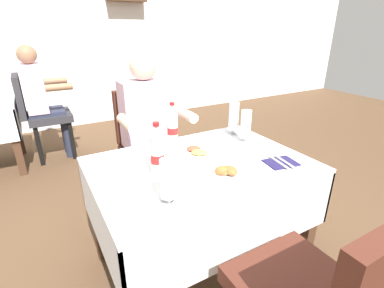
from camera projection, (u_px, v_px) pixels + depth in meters
ground_plane at (223, 263)px, 1.86m from camera, size 11.00×11.00×0.00m
back_wall at (86, 14)px, 4.04m from camera, size 11.00×0.12×3.17m
main_dining_table at (201, 189)px, 1.65m from camera, size 1.18×0.84×0.73m
chair_far_diner_seat at (149, 143)px, 2.30m from camera, size 0.44×0.50×0.97m
seated_diner_far at (149, 129)px, 2.14m from camera, size 0.50×0.46×1.26m
plate_near_camera at (223, 173)px, 1.44m from camera, size 0.23×0.23×0.06m
plate_far_diner at (194, 152)px, 1.69m from camera, size 0.23×0.23×0.04m
beer_glass_left at (234, 119)px, 1.97m from camera, size 0.07×0.07×0.23m
beer_glass_middle at (168, 182)px, 1.18m from camera, size 0.07×0.07×0.21m
beer_glass_right at (246, 126)px, 1.83m from camera, size 0.07×0.07×0.21m
cola_bottle_primary at (173, 126)px, 1.80m from camera, size 0.07×0.07×0.28m
cola_bottle_secondary at (157, 153)px, 1.41m from camera, size 0.07×0.07×0.28m
napkin_cutlery_set at (281, 162)px, 1.58m from camera, size 0.19×0.20×0.01m
background_chair_right at (40, 112)px, 3.13m from camera, size 0.50×0.44×0.97m
background_patron at (42, 98)px, 3.09m from camera, size 0.46×0.50×1.26m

